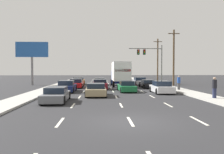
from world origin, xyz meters
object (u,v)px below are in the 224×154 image
object	(u,v)px
car_navy	(67,87)
utility_pole_far	(158,60)
car_yellow	(100,82)
car_orange	(79,81)
car_black	(148,84)
car_maroon	(100,84)
car_white	(162,87)
box_truck	(120,73)
car_red	(76,84)
pedestrian_near_corner	(179,83)
traffic_signal_mast	(148,56)
roadside_billboard	(32,53)
car_silver	(140,81)
utility_pole_mid	(174,57)
car_green	(126,87)
car_tan	(96,90)
car_gray	(56,95)
pedestrian_mid_block	(214,88)

from	to	relation	value
car_navy	utility_pole_far	world-z (taller)	utility_pole_far
car_navy	car_yellow	distance (m)	12.04
car_orange	car_black	xyz separation A→B (m)	(10.38, -6.86, -0.06)
car_maroon	car_white	bearing A→B (deg)	-39.70
car_yellow	box_truck	size ratio (longest dim) A/B	0.60
car_navy	car_black	distance (m)	11.86
car_orange	car_red	distance (m)	6.27
car_maroon	pedestrian_near_corner	distance (m)	9.97
pedestrian_near_corner	traffic_signal_mast	bearing A→B (deg)	92.69
roadside_billboard	car_black	bearing A→B (deg)	-19.13
car_white	car_black	bearing A→B (deg)	89.85
box_truck	roadside_billboard	distance (m)	15.10
car_orange	car_silver	size ratio (longest dim) A/B	1.10
car_navy	traffic_signal_mast	xyz separation A→B (m)	(12.63, 14.66, 4.54)
car_red	car_navy	xyz separation A→B (m)	(-0.46, -6.02, 0.01)
car_yellow	box_truck	distance (m)	4.96
car_orange	utility_pole_mid	distance (m)	16.11
utility_pole_far	pedestrian_near_corner	bearing A→B (deg)	-97.19
car_green	car_yellow	bearing A→B (deg)	105.28
car_black	pedestrian_near_corner	size ratio (longest dim) A/B	2.60
car_yellow	car_maroon	xyz separation A→B (m)	(0.05, -7.80, 0.06)
car_orange	car_tan	distance (m)	16.78
box_truck	car_black	bearing A→B (deg)	-33.63
roadside_billboard	pedestrian_near_corner	distance (m)	23.87
car_gray	pedestrian_mid_block	world-z (taller)	pedestrian_mid_block
car_gray	roadside_billboard	xyz separation A→B (m)	(-7.78, 19.71, 4.67)
utility_pole_far	pedestrian_mid_block	distance (m)	28.03
car_maroon	traffic_signal_mast	world-z (taller)	traffic_signal_mast
car_silver	pedestrian_mid_block	bearing A→B (deg)	-81.35
car_yellow	traffic_signal_mast	distance (m)	10.49
car_red	traffic_signal_mast	world-z (taller)	traffic_signal_mast
car_yellow	car_silver	distance (m)	6.80
car_orange	car_maroon	bearing A→B (deg)	-67.08
car_black	box_truck	bearing A→B (deg)	146.37
car_tan	car_yellow	bearing A→B (deg)	88.75
car_red	roadside_billboard	distance (m)	10.73
car_gray	car_silver	world-z (taller)	car_silver
car_silver	roadside_billboard	xyz separation A→B (m)	(-17.95, -0.24, 4.64)
roadside_billboard	car_orange	bearing A→B (deg)	4.77
car_orange	pedestrian_near_corner	xyz separation A→B (m)	(13.14, -11.74, 0.40)
car_orange	car_red	xyz separation A→B (m)	(0.30, -6.27, 0.00)
box_truck	pedestrian_mid_block	world-z (taller)	box_truck
car_orange	traffic_signal_mast	xyz separation A→B (m)	(12.48, 2.37, 4.55)
car_white	utility_pole_far	xyz separation A→B (m)	(5.26, 22.14, 4.02)
car_orange	car_green	bearing A→B (deg)	-61.33
car_green	car_white	world-z (taller)	car_white
car_green	car_silver	world-z (taller)	car_silver
car_red	car_green	bearing A→B (deg)	-43.26
car_navy	car_maroon	bearing A→B (deg)	43.53
car_maroon	pedestrian_near_corner	xyz separation A→B (m)	(9.48, -3.08, 0.37)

